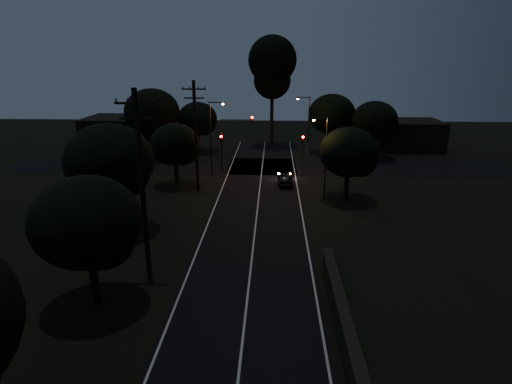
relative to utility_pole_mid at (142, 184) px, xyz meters
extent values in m
cube|color=black|center=(6.00, 7.00, -5.73)|extent=(8.00, 70.00, 0.02)
cube|color=black|center=(6.00, 27.00, -5.73)|extent=(60.00, 8.00, 0.02)
cube|color=beige|center=(6.00, 7.00, -5.71)|extent=(0.12, 70.00, 0.01)
cube|color=beige|center=(2.25, 7.00, -5.71)|extent=(0.12, 70.00, 0.01)
cube|color=beige|center=(9.75, 7.00, -5.71)|extent=(0.12, 70.00, 0.01)
cylinder|color=black|center=(0.00, 0.00, -0.24)|extent=(0.30, 0.30, 11.00)
cube|color=black|center=(0.00, 0.00, 4.46)|extent=(2.20, 0.12, 0.12)
cube|color=black|center=(0.00, 0.00, 3.66)|extent=(1.80, 0.12, 0.12)
cylinder|color=black|center=(0.00, 17.00, -0.49)|extent=(0.30, 0.30, 10.50)
cube|color=black|center=(0.00, 17.00, 3.96)|extent=(2.20, 0.12, 0.12)
cube|color=black|center=(0.00, 17.00, 3.16)|extent=(1.80, 0.12, 0.12)
cylinder|color=black|center=(-2.00, -3.00, -4.44)|extent=(0.44, 0.44, 2.59)
ellipsoid|color=black|center=(-2.00, -3.00, -1.09)|extent=(5.50, 5.50, 4.67)
sphere|color=black|center=(-1.04, -3.55, -1.64)|extent=(3.30, 3.30, 3.30)
cylinder|color=black|center=(-4.50, 7.00, -4.26)|extent=(0.44, 0.44, 2.96)
ellipsoid|color=black|center=(-4.50, 7.00, -0.39)|extent=(6.39, 6.39, 5.43)
sphere|color=black|center=(-3.38, 6.36, -1.02)|extent=(3.83, 3.83, 3.83)
cylinder|color=black|center=(-2.50, 19.00, -4.58)|extent=(0.44, 0.44, 2.32)
ellipsoid|color=black|center=(-2.50, 19.00, -1.56)|extent=(4.95, 4.95, 4.21)
sphere|color=black|center=(-1.63, 18.50, -2.06)|extent=(2.97, 2.97, 2.97)
cylinder|color=black|center=(-3.00, 35.00, -4.50)|extent=(0.44, 0.44, 2.48)
ellipsoid|color=black|center=(-3.00, 35.00, -1.26)|extent=(5.32, 5.32, 4.52)
sphere|color=black|center=(-2.07, 34.47, -1.79)|extent=(3.19, 3.19, 3.19)
cylinder|color=black|center=(-8.00, 31.00, -4.10)|extent=(0.44, 0.44, 3.27)
ellipsoid|color=black|center=(-8.00, 31.00, 0.11)|extent=(6.88, 6.88, 5.85)
sphere|color=black|center=(-6.80, 30.31, -0.58)|extent=(4.13, 4.13, 4.13)
cylinder|color=black|center=(15.00, 35.00, -4.30)|extent=(0.44, 0.44, 2.89)
ellipsoid|color=black|center=(15.00, 35.00, -0.52)|extent=(6.21, 6.21, 5.28)
sphere|color=black|center=(16.09, 34.38, -1.14)|extent=(3.73, 3.73, 3.73)
cylinder|color=black|center=(20.00, 32.00, -4.40)|extent=(0.44, 0.44, 2.68)
ellipsoid|color=black|center=(20.00, 32.00, -0.91)|extent=(5.72, 5.72, 4.86)
sphere|color=black|center=(21.00, 31.43, -1.48)|extent=(3.43, 3.43, 3.43)
cylinder|color=black|center=(14.00, 15.00, -4.51)|extent=(0.44, 0.44, 2.46)
ellipsoid|color=black|center=(14.00, 15.00, -1.31)|extent=(5.23, 5.23, 4.45)
sphere|color=black|center=(14.92, 14.48, -1.84)|extent=(3.14, 3.14, 3.14)
cylinder|color=black|center=(7.00, 40.00, -1.49)|extent=(0.50, 0.50, 8.49)
sphere|color=black|center=(7.00, 40.00, 6.30)|extent=(6.79, 6.79, 6.79)
sphere|color=black|center=(7.00, 40.00, 3.53)|extent=(5.25, 5.25, 5.25)
cube|color=black|center=(-14.00, 37.00, -3.54)|extent=(10.00, 8.00, 4.40)
cube|color=black|center=(26.00, 38.00, -3.74)|extent=(9.00, 7.00, 4.00)
cylinder|color=black|center=(1.40, 25.00, -4.14)|extent=(0.12, 0.12, 3.20)
cube|color=black|center=(1.40, 25.00, -2.09)|extent=(0.28, 0.22, 0.90)
sphere|color=#FF0705|center=(1.40, 24.87, -1.79)|extent=(0.22, 0.22, 0.22)
cylinder|color=black|center=(10.60, 25.00, -4.14)|extent=(0.12, 0.12, 3.20)
cube|color=black|center=(10.60, 25.00, -2.09)|extent=(0.28, 0.22, 0.90)
sphere|color=#FF0705|center=(10.60, 24.87, -1.79)|extent=(0.22, 0.22, 0.22)
cylinder|color=black|center=(1.40, 25.00, -3.24)|extent=(0.12, 0.12, 5.00)
cube|color=black|center=(4.90, 25.00, 0.06)|extent=(0.28, 0.22, 0.90)
sphere|color=#FF0705|center=(4.90, 24.87, 0.36)|extent=(0.22, 0.22, 0.22)
cube|color=black|center=(3.15, 25.00, 0.06)|extent=(3.50, 0.08, 0.08)
cylinder|color=black|center=(0.50, 23.00, -1.74)|extent=(0.16, 0.16, 8.00)
cube|color=black|center=(1.20, 23.00, 2.16)|extent=(1.40, 0.10, 0.10)
cube|color=black|center=(1.90, 23.00, 2.11)|extent=(0.35, 0.22, 0.12)
sphere|color=orange|center=(1.90, 23.00, 2.01)|extent=(0.26, 0.26, 0.26)
cylinder|color=black|center=(11.50, 29.00, -1.74)|extent=(0.16, 0.16, 8.00)
cube|color=black|center=(10.80, 29.00, 2.16)|extent=(1.40, 0.10, 0.10)
cube|color=black|center=(10.10, 29.00, 2.11)|extent=(0.35, 0.22, 0.12)
sphere|color=orange|center=(10.10, 29.00, 2.01)|extent=(0.26, 0.26, 0.26)
cylinder|color=black|center=(12.00, 15.00, -1.99)|extent=(0.16, 0.16, 7.50)
cube|color=black|center=(11.40, 15.00, 1.66)|extent=(1.20, 0.10, 0.10)
cube|color=black|center=(10.80, 15.00, 1.61)|extent=(0.35, 0.22, 0.12)
sphere|color=orange|center=(10.80, 15.00, 1.51)|extent=(0.26, 0.26, 0.26)
imported|color=black|center=(8.56, 19.53, -5.10)|extent=(1.61, 3.81, 1.28)
camera|label=1|loc=(7.32, -22.56, 6.83)|focal=30.00mm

